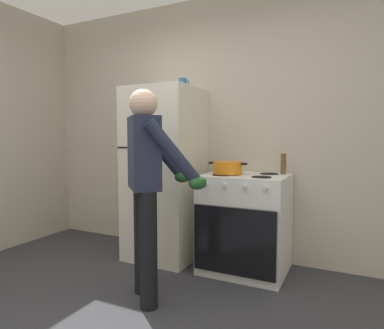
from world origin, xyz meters
TOP-DOWN VIEW (x-y plane):
  - kitchen_wall_back at (0.00, 1.95)m, footprint 6.00×0.10m
  - refrigerator at (-0.44, 1.57)m, footprint 0.68×0.72m
  - stove_range at (0.43, 1.56)m, footprint 0.76×0.67m
  - person_cook at (-0.07, 0.70)m, footprint 0.65×0.68m
  - red_pot at (0.27, 1.52)m, footprint 0.37×0.27m
  - coffee_mug at (-0.25, 1.62)m, footprint 0.11×0.08m
  - pepper_mill at (0.73, 1.77)m, footprint 0.05×0.05m

SIDE VIEW (x-z plane):
  - stove_range at x=0.43m, z-range 0.00..0.90m
  - refrigerator at x=-0.44m, z-range 0.00..1.74m
  - person_cook at x=-0.07m, z-range 0.15..1.75m
  - red_pot at x=0.27m, z-range 0.91..1.02m
  - pepper_mill at x=0.73m, z-range 0.91..1.09m
  - kitchen_wall_back at x=0.00m, z-range 0.00..2.70m
  - coffee_mug at x=-0.25m, z-range 1.74..1.84m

